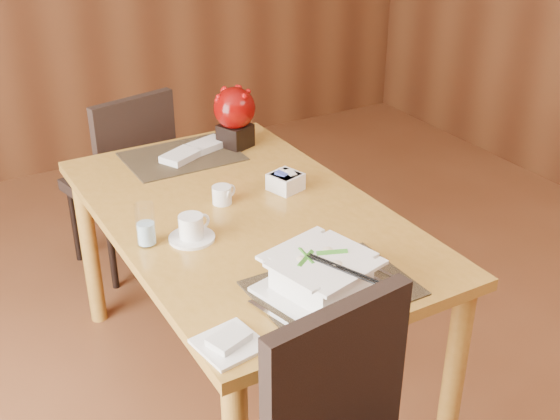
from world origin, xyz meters
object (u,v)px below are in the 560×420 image
dining_table (245,236)px  coffee_cup (191,229)px  far_chair (126,174)px  soup_setting (321,276)px  creamer_jug (222,195)px  bread_plate (229,344)px  sugar_caddy (286,182)px  berry_decor (235,114)px  water_glass (146,225)px

dining_table → coffee_cup: 0.28m
far_chair → soup_setting: bearing=79.0°
creamer_jug → bread_plate: 0.80m
sugar_caddy → coffee_cup: bearing=-159.8°
soup_setting → sugar_caddy: 0.68m
berry_decor → creamer_jug: bearing=-122.0°
coffee_cup → far_chair: bearing=83.0°
dining_table → soup_setting: size_ratio=4.25×
berry_decor → dining_table: bearing=-113.9°
soup_setting → coffee_cup: bearing=98.7°
soup_setting → berry_decor: berry_decor is taller
creamer_jug → berry_decor: size_ratio=0.35×
bread_plate → far_chair: bearing=80.6°
dining_table → far_chair: bearing=95.5°
dining_table → water_glass: size_ratio=10.53×
bread_plate → water_glass: bearing=90.0°
coffee_cup → creamer_jug: (0.20, 0.18, -0.00)m
sugar_caddy → dining_table: bearing=-159.6°
creamer_jug → dining_table: bearing=-84.2°
coffee_cup → far_chair: size_ratio=0.17×
bread_plate → berry_decor: bearing=62.5°
soup_setting → water_glass: bearing=109.2°
dining_table → far_chair: 1.04m
dining_table → creamer_jug: (-0.04, 0.10, 0.13)m
soup_setting → berry_decor: 1.13m
berry_decor → far_chair: (-0.34, 0.48, -0.39)m
soup_setting → sugar_caddy: size_ratio=3.35×
soup_setting → creamer_jug: soup_setting is taller
soup_setting → bread_plate: size_ratio=2.30×
soup_setting → creamer_jug: bearing=75.9°
coffee_cup → sugar_caddy: coffee_cup is taller
creamer_jug → bread_plate: creamer_jug is taller
berry_decor → far_chair: bearing=125.2°
water_glass → soup_setting: bearing=-57.2°
coffee_cup → dining_table: bearing=20.0°
soup_setting → sugar_caddy: bearing=54.3°
water_glass → berry_decor: (0.61, 0.59, 0.07)m
soup_setting → berry_decor: bearing=61.9°
creamer_jug → sugar_caddy: (0.25, -0.02, -0.00)m
sugar_caddy → far_chair: size_ratio=0.12×
soup_setting → bread_plate: 0.34m
dining_table → bread_plate: size_ratio=9.80×
creamer_jug → far_chair: (-0.06, 0.92, -0.27)m
soup_setting → far_chair: bearing=78.4°
dining_table → far_chair: far_chair is taller
creamer_jug → bread_plate: size_ratio=0.58×
sugar_caddy → far_chair: (-0.31, 0.94, -0.27)m
sugar_caddy → water_glass: bearing=-168.0°
dining_table → soup_setting: bearing=-94.5°
creamer_jug → sugar_caddy: bearing=-19.5°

